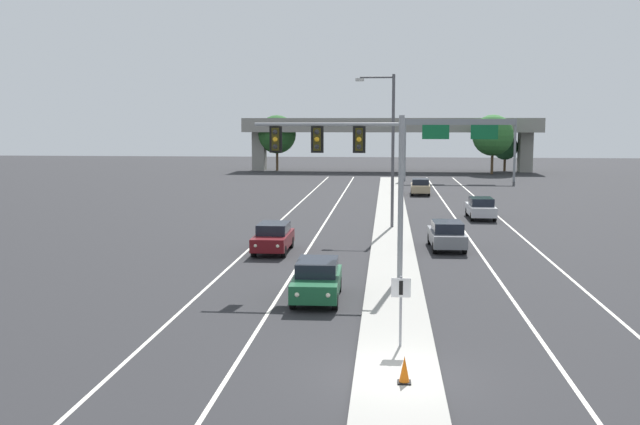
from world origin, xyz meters
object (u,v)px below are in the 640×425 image
median_sign_post (401,301)px  car_receding_silver (481,208)px  tree_far_right_c (505,147)px  car_receding_tan (420,186)px  car_oncoming_darkred (273,237)px  car_oncoming_green (317,279)px  car_receding_grey (447,235)px  street_lamp_median (390,142)px  tree_far_left_c (277,134)px  highway_sign_gantry (460,130)px  traffic_cone_median_nose (404,370)px  overhead_signal_mast (350,159)px  tree_far_right_a (493,135)px

median_sign_post → car_receding_silver: 32.61m
median_sign_post → tree_far_right_c: bearing=79.2°
tree_far_right_c → car_receding_tan: bearing=-110.6°
median_sign_post → tree_far_right_c: size_ratio=0.41×
car_oncoming_darkred → car_receding_tan: bearing=74.1°
median_sign_post → car_oncoming_green: median_sign_post is taller
median_sign_post → car_receding_grey: (2.89, 18.67, -0.77)m
street_lamp_median → tree_far_left_c: street_lamp_median is taller
highway_sign_gantry → tree_far_right_c: size_ratio=2.50×
car_oncoming_green → car_receding_tan: size_ratio=1.00×
traffic_cone_median_nose → tree_far_right_c: 91.03m
tree_far_left_c → highway_sign_gantry: bearing=-35.7°
street_lamp_median → car_oncoming_green: (-2.86, -19.90, -4.97)m
overhead_signal_mast → traffic_cone_median_nose: 14.38m
car_oncoming_green → tree_far_right_c: (19.72, 79.90, 2.65)m
street_lamp_median → car_oncoming_green: bearing=-98.2°
tree_far_right_c → car_oncoming_darkred: bearing=-108.4°
highway_sign_gantry → tree_far_right_a: bearing=66.2°
overhead_signal_mast → car_receding_tan: bearing=83.0°
car_oncoming_darkred → car_receding_grey: same height
car_receding_grey → tree_far_right_a: bearing=79.9°
highway_sign_gantry → tree_far_right_c: 21.51m
overhead_signal_mast → median_sign_post: overhead_signal_mast is taller
highway_sign_gantry → tree_far_right_c: bearing=66.7°
traffic_cone_median_nose → car_oncoming_green: bearing=108.8°
street_lamp_median → car_receding_silver: (6.73, 5.73, -4.97)m
median_sign_post → highway_sign_gantry: size_ratio=0.17×
car_oncoming_green → traffic_cone_median_nose: (3.26, -9.58, -0.31)m
car_oncoming_green → car_receding_silver: 27.36m
highway_sign_gantry → tree_far_right_a: tree_far_right_a is taller
street_lamp_median → car_receding_tan: street_lamp_median is taller
street_lamp_median → car_oncoming_green: 20.71m
overhead_signal_mast → tree_far_left_c: tree_far_left_c is taller
car_oncoming_darkred → street_lamp_median: bearing=56.2°
car_receding_silver → car_receding_tan: bearing=101.5°
car_receding_grey → traffic_cone_median_nose: (-2.83, -21.91, -0.31)m
traffic_cone_median_nose → tree_far_right_c: (16.46, 89.48, 2.96)m
traffic_cone_median_nose → car_receding_silver: bearing=79.8°
overhead_signal_mast → traffic_cone_median_nose: overhead_signal_mast is taller
street_lamp_median → tree_far_right_c: (16.85, 60.00, -2.33)m
car_oncoming_green → car_receding_tan: same height
overhead_signal_mast → car_receding_tan: overhead_signal_mast is taller
median_sign_post → car_oncoming_darkred: (-6.62, 16.85, -0.77)m
car_oncoming_darkred → car_receding_grey: bearing=10.8°
car_oncoming_darkred → tree_far_right_a: bearing=72.0°
car_receding_grey → street_lamp_median: bearing=113.1°
car_receding_grey → tree_far_right_a: size_ratio=0.56×
median_sign_post → car_receding_silver: bearing=78.7°
street_lamp_median → tree_far_right_a: street_lamp_median is taller
median_sign_post → tree_far_left_c: tree_far_left_c is taller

